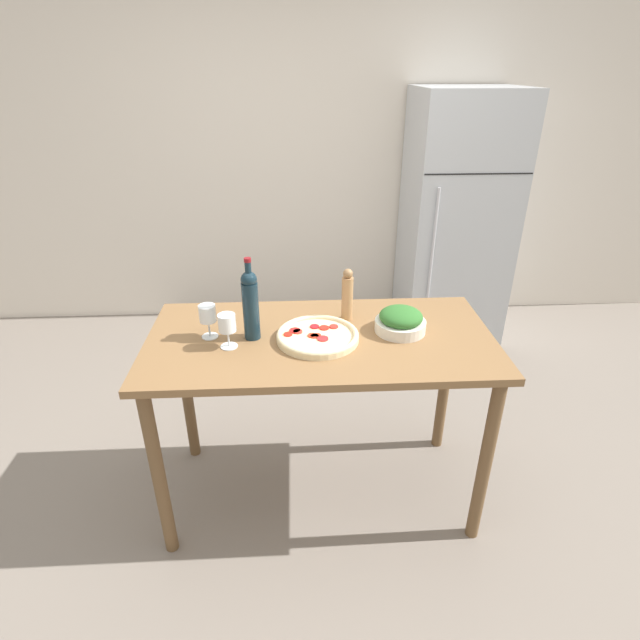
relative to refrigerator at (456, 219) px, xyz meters
The scene contains 10 objects.
ground_plane 2.22m from the refrigerator, 122.77° to the right, with size 14.00×14.00×0.00m, color slate.
wall_back 1.23m from the refrigerator, 160.74° to the left, with size 6.40×0.06×2.60m.
refrigerator is the anchor object (origin of this frame).
prep_counter 2.03m from the refrigerator, 122.77° to the right, with size 1.47×0.73×0.89m.
wine_bottle 2.20m from the refrigerator, 129.20° to the right, with size 0.07×0.07×0.36m.
wine_glass_near 2.31m from the refrigerator, 129.82° to the right, with size 0.07×0.07×0.15m.
wine_glass_far 2.30m from the refrigerator, 132.98° to the right, with size 0.07×0.07×0.15m.
pepper_mill 1.83m from the refrigerator, 122.04° to the right, with size 0.05×0.05×0.24m.
salad_bowl 1.83m from the refrigerator, 114.15° to the right, with size 0.22×0.22×0.11m.
homemade_pizza 2.06m from the refrigerator, 122.71° to the right, with size 0.35×0.35×0.03m.
Camera 1 is at (-0.10, -1.85, 1.92)m, focal length 28.00 mm.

